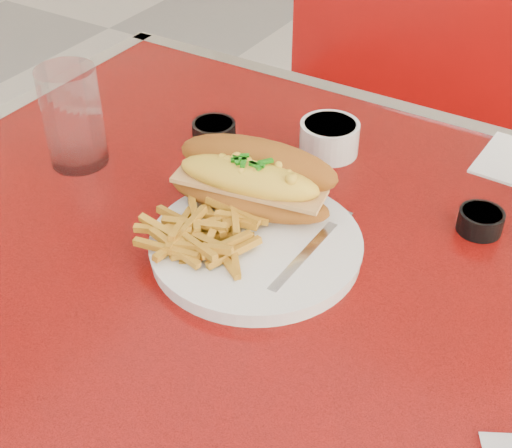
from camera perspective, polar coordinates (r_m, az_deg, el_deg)
The scene contains 10 objects.
diner_table at distance 0.88m, azimuth 6.53°, elevation -12.84°, with size 1.23×0.83×0.77m.
booth_bench_far at distance 1.68m, azimuth 18.17°, elevation -0.91°, with size 1.20×0.51×0.90m.
dinner_plate at distance 0.79m, azimuth 0.00°, elevation -1.74°, with size 0.31×0.31×0.02m.
mac_hoagie at distance 0.82m, azimuth -0.32°, elevation 3.62°, with size 0.21×0.13×0.09m.
fries_pile at distance 0.78m, azimuth -4.30°, elevation -0.61°, with size 0.11×0.10×0.03m, color gold, non-canonical shape.
fork at distance 0.78m, azimuth 4.54°, elevation -1.84°, with size 0.02×0.16×0.00m.
gravy_ramekin at distance 0.96m, azimuth 5.89°, elevation 6.94°, with size 0.10×0.10×0.04m.
sauce_cup_left at distance 0.99m, azimuth -3.38°, elevation 7.40°, with size 0.07×0.07×0.03m.
sauce_cup_right at distance 0.86m, azimuth 17.53°, elevation 0.30°, with size 0.06×0.06×0.03m.
water_tumbler at distance 0.95m, azimuth -14.45°, elevation 8.27°, with size 0.08×0.08×0.13m, color #C3E9FA.
Camera 1 is at (0.21, -0.52, 1.28)m, focal length 50.00 mm.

